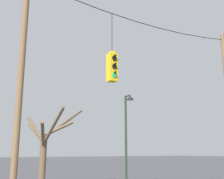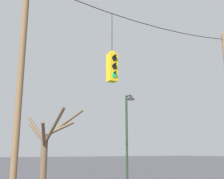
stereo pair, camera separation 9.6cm
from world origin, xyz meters
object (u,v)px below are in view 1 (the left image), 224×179
utility_pole_left (20,82)px  traffic_light_over_intersection (112,67)px  street_lamp (128,123)px  bare_tree (46,145)px

utility_pole_left → traffic_light_over_intersection: bearing=-0.1°
utility_pole_left → traffic_light_over_intersection: (3.42, -0.01, 1.05)m
street_lamp → bare_tree: (-3.76, 2.06, -1.19)m
traffic_light_over_intersection → street_lamp: (3.11, 3.53, -1.69)m
utility_pole_left → bare_tree: (2.77, 5.58, -1.83)m
traffic_light_over_intersection → bare_tree: traffic_light_over_intersection is taller
utility_pole_left → bare_tree: 6.50m
utility_pole_left → street_lamp: (6.53, 3.53, -0.64)m
traffic_light_over_intersection → bare_tree: 6.32m
traffic_light_over_intersection → bare_tree: bearing=96.7°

